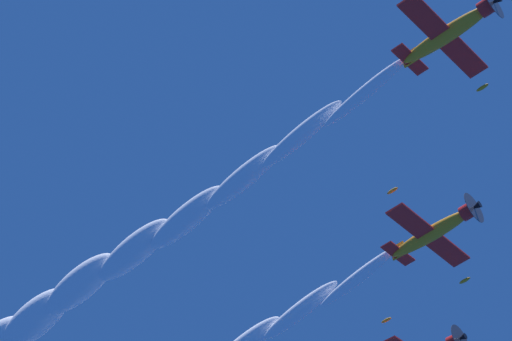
{
  "coord_description": "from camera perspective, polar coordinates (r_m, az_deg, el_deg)",
  "views": [
    {
      "loc": [
        -1.48,
        -36.0,
        2.07
      ],
      "look_at": [
        -21.75,
        5.29,
        76.02
      ],
      "focal_mm": 79.5,
      "sensor_mm": 36.0,
      "label": 1
    }
  ],
  "objects": [
    {
      "name": "smoke_trail_lead",
      "position": [
        97.21,
        -8.57,
        -5.65
      ],
      "size": [
        48.69,
        15.5,
        7.21
      ],
      "color": "white"
    },
    {
      "name": "airplane_lead",
      "position": [
        80.88,
        9.73,
        6.87
      ],
      "size": [
        8.38,
        9.17,
        3.64
      ],
      "color": "orange"
    },
    {
      "name": "airplane_left_wingman",
      "position": [
        87.45,
        8.97,
        -3.06
      ],
      "size": [
        8.39,
        9.15,
        3.51
      ],
      "color": "orange"
    }
  ]
}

